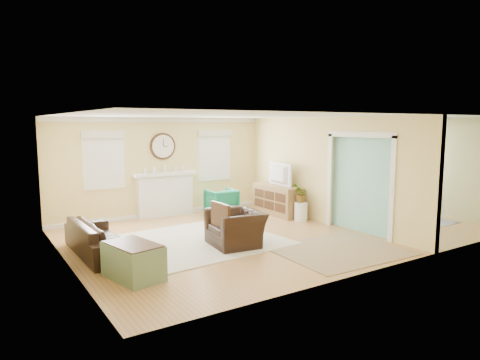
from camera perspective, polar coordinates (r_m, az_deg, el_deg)
name	(u,v)px	position (r m, az deg, el deg)	size (l,w,h in m)	color
floor	(276,231)	(9.89, 4.88, -6.77)	(9.00, 9.00, 0.00)	#A87147
wall_back	(212,164)	(12.15, -3.71, 2.13)	(9.00, 0.02, 2.60)	#E6CD85
wall_front	(387,192)	(7.53, 19.06, -1.56)	(9.00, 0.02, 2.60)	#E6CD85
wall_left	(65,191)	(7.79, -22.28, -1.42)	(0.02, 6.00, 2.60)	#E6CD85
wall_right	(404,164)	(12.89, 21.02, 1.95)	(0.02, 6.00, 2.60)	#E6CD85
ceiling	(278,116)	(9.59, 5.05, 8.47)	(9.00, 6.00, 0.02)	white
partition	(318,167)	(10.83, 10.40, 1.67)	(0.17, 6.00, 2.60)	#E6CD85
fireplace	(165,194)	(11.48, -9.95, -1.82)	(1.70, 0.30, 1.17)	white
wall_clock	(163,146)	(11.43, -10.26, 4.45)	(0.70, 0.07, 0.70)	#452A19
window_left	(103,156)	(10.93, -17.74, 3.07)	(1.05, 0.13, 1.42)	white
window_right	(215,152)	(12.11, -3.41, 3.81)	(1.05, 0.13, 1.42)	white
french_doors	(403,172)	(12.87, 20.86, 1.06)	(0.06, 1.70, 2.20)	white
pendant	(369,133)	(11.67, 16.83, 6.04)	(0.30, 0.30, 0.55)	gold
rug_cream	(195,241)	(9.03, -6.02, -8.11)	(3.35, 2.90, 0.02)	beige
rug_jute	(340,250)	(8.58, 13.17, -9.12)	(2.37, 1.94, 0.01)	#9A835E
rug_grey	(375,217)	(11.83, 17.59, -4.70)	(2.55, 3.19, 0.01)	slate
sofa	(100,238)	(8.51, -18.13, -7.31)	(2.14, 0.83, 0.62)	black
eames_chair	(235,228)	(8.63, -0.61, -6.44)	(1.09, 0.95, 0.71)	black
green_chair	(221,202)	(11.60, -2.50, -2.90)	(0.73, 0.76, 0.69)	#1A7A4E
trunk	(133,261)	(7.06, -14.04, -10.42)	(0.80, 1.10, 0.57)	slate
credenza	(277,200)	(11.57, 4.95, -2.65)	(0.53, 1.57, 0.80)	#9B7347
tv	(277,174)	(11.46, 4.92, 0.80)	(1.05, 0.14, 0.61)	black
garden_stool	(301,212)	(10.87, 8.12, -4.22)	(0.33, 0.33, 0.48)	white
potted_plant	(301,194)	(10.79, 8.16, -1.80)	(0.41, 0.35, 0.45)	#337F33
dining_table	(376,205)	(11.77, 17.65, -3.26)	(1.76, 0.98, 0.62)	#452A19
dining_chair_n	(345,190)	(12.44, 13.88, -1.31)	(0.52, 0.52, 0.98)	slate
dining_chair_s	(416,203)	(10.99, 22.40, -2.91)	(0.44, 0.44, 0.95)	slate
dining_chair_w	(357,200)	(11.16, 15.39, -2.63)	(0.46, 0.46, 0.89)	white
dining_chair_e	(392,192)	(12.27, 19.64, -1.56)	(0.56, 0.56, 1.01)	slate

